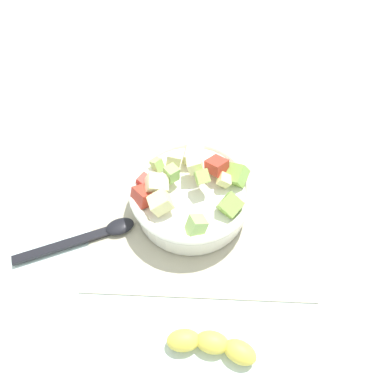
% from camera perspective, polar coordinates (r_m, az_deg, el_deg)
% --- Properties ---
extents(ground_plane, '(2.40, 2.40, 0.00)m').
position_cam_1_polar(ground_plane, '(0.78, 1.40, -3.20)').
color(ground_plane, silver).
extents(placemat, '(0.43, 0.35, 0.01)m').
position_cam_1_polar(placemat, '(0.77, 1.40, -3.08)').
color(placemat, '#BCB299').
rests_on(placemat, ground_plane).
extents(salad_bowl, '(0.24, 0.24, 0.12)m').
position_cam_1_polar(salad_bowl, '(0.74, -0.04, -0.33)').
color(salad_bowl, white).
rests_on(salad_bowl, placemat).
extents(serving_spoon, '(0.23, 0.12, 0.01)m').
position_cam_1_polar(serving_spoon, '(0.76, -14.30, -6.22)').
color(serving_spoon, black).
rests_on(serving_spoon, placemat).
extents(banana_whole, '(0.15, 0.06, 0.04)m').
position_cam_1_polar(banana_whole, '(0.66, 3.07, -21.83)').
color(banana_whole, yellow).
rests_on(banana_whole, ground_plane).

